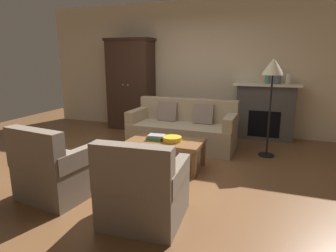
% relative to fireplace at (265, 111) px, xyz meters
% --- Properties ---
extents(ground_plane, '(9.60, 9.60, 0.00)m').
position_rel_fireplace_xyz_m(ground_plane, '(-1.55, -2.30, -0.57)').
color(ground_plane, brown).
extents(back_wall, '(7.20, 0.10, 2.80)m').
position_rel_fireplace_xyz_m(back_wall, '(-1.55, 0.25, 0.83)').
color(back_wall, beige).
rests_on(back_wall, ground).
extents(fireplace, '(1.26, 0.48, 1.12)m').
position_rel_fireplace_xyz_m(fireplace, '(0.00, 0.00, 0.00)').
color(fireplace, '#4C4947').
rests_on(fireplace, ground).
extents(armoire, '(1.06, 0.57, 2.03)m').
position_rel_fireplace_xyz_m(armoire, '(-2.95, -0.08, 0.45)').
color(armoire, '#382319').
rests_on(armoire, ground).
extents(couch, '(1.93, 0.87, 0.86)m').
position_rel_fireplace_xyz_m(couch, '(-1.39, -1.08, -0.25)').
color(couch, tan).
rests_on(couch, ground).
extents(coffee_table, '(1.10, 0.60, 0.42)m').
position_rel_fireplace_xyz_m(coffee_table, '(-1.31, -2.16, -0.20)').
color(coffee_table, brown).
rests_on(coffee_table, ground).
extents(fruit_bowl, '(0.28, 0.28, 0.07)m').
position_rel_fireplace_xyz_m(fruit_bowl, '(-1.20, -2.19, -0.11)').
color(fruit_bowl, gold).
rests_on(fruit_bowl, coffee_table).
extents(book_stack, '(0.27, 0.19, 0.08)m').
position_rel_fireplace_xyz_m(book_stack, '(-1.46, -2.19, -0.11)').
color(book_stack, '#427A4C').
rests_on(book_stack, coffee_table).
extents(mantel_vase_jade, '(0.11, 0.11, 0.18)m').
position_rel_fireplace_xyz_m(mantel_vase_jade, '(-0.00, -0.02, 0.64)').
color(mantel_vase_jade, slate).
rests_on(mantel_vase_jade, fireplace).
extents(mantel_vase_slate, '(0.13, 0.13, 0.20)m').
position_rel_fireplace_xyz_m(mantel_vase_slate, '(0.18, -0.02, 0.65)').
color(mantel_vase_slate, '#565B66').
rests_on(mantel_vase_slate, fireplace).
extents(mantel_vase_cream, '(0.10, 0.10, 0.20)m').
position_rel_fireplace_xyz_m(mantel_vase_cream, '(0.38, -0.02, 0.65)').
color(mantel_vase_cream, beige).
rests_on(mantel_vase_cream, fireplace).
extents(armchair_near_left, '(0.86, 0.86, 0.88)m').
position_rel_fireplace_xyz_m(armchair_near_left, '(-2.18, -3.50, -0.25)').
color(armchair_near_left, '#756656').
rests_on(armchair_near_left, ground).
extents(armchair_near_right, '(0.83, 0.82, 0.88)m').
position_rel_fireplace_xyz_m(armchair_near_right, '(-0.99, -3.64, -0.25)').
color(armchair_near_right, '#756656').
rests_on(armchair_near_right, ground).
extents(floor_lamp, '(0.36, 0.36, 1.61)m').
position_rel_fireplace_xyz_m(floor_lamp, '(0.10, -1.10, 0.82)').
color(floor_lamp, black).
rests_on(floor_lamp, ground).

